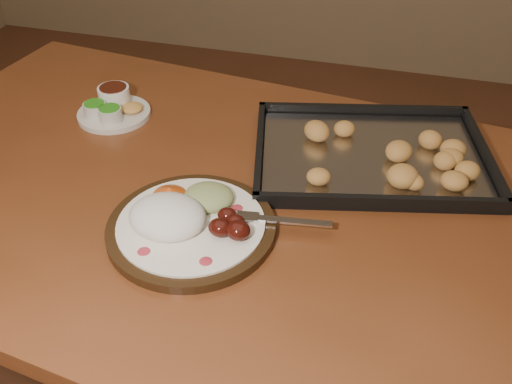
% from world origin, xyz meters
% --- Properties ---
extents(ground, '(4.00, 4.00, 0.00)m').
position_xyz_m(ground, '(0.00, 0.00, 0.00)').
color(ground, brown).
rests_on(ground, ground).
extents(dining_table, '(1.60, 1.08, 0.75)m').
position_xyz_m(dining_table, '(0.24, -0.22, 0.65)').
color(dining_table, brown).
rests_on(dining_table, ground).
extents(dinner_plate, '(0.38, 0.29, 0.07)m').
position_xyz_m(dinner_plate, '(0.22, -0.35, 0.77)').
color(dinner_plate, black).
rests_on(dinner_plate, dining_table).
extents(condiment_saucer, '(0.16, 0.16, 0.06)m').
position_xyz_m(condiment_saucer, '(-0.08, -0.02, 0.77)').
color(condiment_saucer, beige).
rests_on(condiment_saucer, dining_table).
extents(baking_tray, '(0.53, 0.44, 0.05)m').
position_xyz_m(baking_tray, '(0.50, -0.04, 0.77)').
color(baking_tray, black).
rests_on(baking_tray, dining_table).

